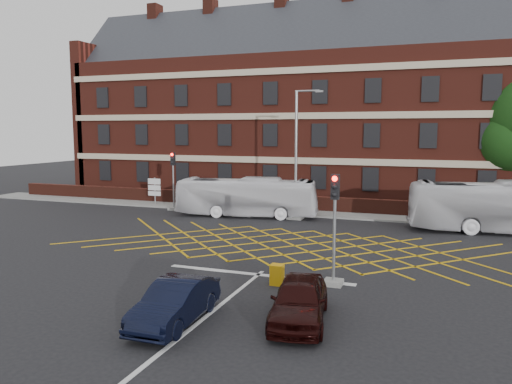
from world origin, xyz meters
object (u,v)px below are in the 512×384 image
(car_navy, at_px, (175,302))
(utility_cabinet, at_px, (277,275))
(bus_left, at_px, (247,197))
(street_lamp, at_px, (297,176))
(car_maroon, at_px, (299,300))
(traffic_light_far, at_px, (173,186))
(traffic_light_near, at_px, (334,240))
(direction_signs, at_px, (154,188))
(bus_right, at_px, (506,207))

(car_navy, bearing_deg, utility_cabinet, 67.18)
(bus_left, xyz_separation_m, street_lamp, (3.49, 0.21, 1.53))
(car_maroon, xyz_separation_m, traffic_light_far, (-14.44, 17.80, 1.07))
(traffic_light_near, distance_m, direction_signs, 23.05)
(car_navy, bearing_deg, traffic_light_near, 52.76)
(bus_left, relative_size, traffic_light_near, 2.25)
(bus_right, relative_size, traffic_light_near, 2.52)
(bus_right, height_order, car_navy, bus_right)
(bus_left, height_order, traffic_light_far, traffic_light_far)
(traffic_light_far, bearing_deg, car_maroon, -50.94)
(car_navy, relative_size, street_lamp, 0.47)
(bus_left, bearing_deg, car_maroon, -162.02)
(car_navy, distance_m, direction_signs, 24.68)
(utility_cabinet, bearing_deg, car_maroon, -61.67)
(car_maroon, bearing_deg, traffic_light_far, 119.64)
(traffic_light_far, distance_m, street_lamp, 9.62)
(bus_left, xyz_separation_m, direction_signs, (-8.59, 2.16, 0.04))
(bus_left, xyz_separation_m, traffic_light_far, (-6.05, 0.67, 0.42))
(car_maroon, bearing_deg, utility_cabinet, 108.92)
(utility_cabinet, bearing_deg, car_navy, -110.80)
(car_maroon, bearing_deg, bus_right, 56.59)
(bus_left, relative_size, car_maroon, 2.35)
(car_navy, relative_size, traffic_light_near, 0.94)
(car_navy, height_order, direction_signs, direction_signs)
(traffic_light_near, bearing_deg, bus_left, 123.44)
(traffic_light_near, xyz_separation_m, street_lamp, (-5.17, 13.33, 1.11))
(bus_right, relative_size, utility_cabinet, 13.36)
(bus_left, height_order, bus_right, bus_right)
(traffic_light_far, xyz_separation_m, utility_cabinet, (12.67, -14.51, -1.36))
(traffic_light_far, height_order, direction_signs, traffic_light_far)
(street_lamp, bearing_deg, direction_signs, 170.84)
(street_lamp, relative_size, utility_cabinet, 10.49)
(traffic_light_near, distance_m, utility_cabinet, 2.56)
(bus_left, distance_m, bus_right, 16.03)
(street_lamp, height_order, direction_signs, street_lamp)
(utility_cabinet, bearing_deg, bus_left, 115.56)
(car_navy, height_order, street_lamp, street_lamp)
(bus_right, distance_m, traffic_light_near, 15.08)
(car_navy, xyz_separation_m, street_lamp, (-1.35, 18.74, 2.22))
(traffic_light_near, distance_m, traffic_light_far, 20.16)
(car_maroon, distance_m, traffic_light_far, 22.94)
(utility_cabinet, bearing_deg, bus_right, 55.86)
(car_maroon, distance_m, direction_signs, 25.71)
(street_lamp, bearing_deg, traffic_light_near, -68.80)
(bus_right, height_order, street_lamp, street_lamp)
(car_maroon, distance_m, utility_cabinet, 3.74)
(car_maroon, relative_size, direction_signs, 1.86)
(car_navy, distance_m, car_maroon, 3.82)
(car_navy, xyz_separation_m, car_maroon, (3.55, 1.41, 0.04))
(bus_right, distance_m, street_lamp, 12.61)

